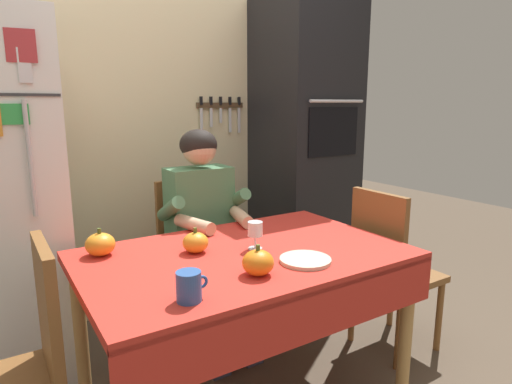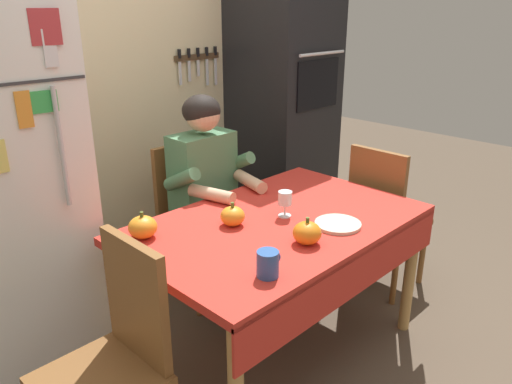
{
  "view_description": "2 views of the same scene",
  "coord_description": "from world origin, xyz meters",
  "px_view_note": "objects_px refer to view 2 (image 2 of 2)",
  "views": [
    {
      "loc": [
        -0.93,
        -1.46,
        1.38
      ],
      "look_at": [
        0.12,
        0.19,
        0.98
      ],
      "focal_mm": 30.33,
      "sensor_mm": 36.0,
      "label": 1
    },
    {
      "loc": [
        -1.59,
        -1.33,
        1.7
      ],
      "look_at": [
        -0.05,
        0.19,
        0.87
      ],
      "focal_mm": 34.7,
      "sensor_mm": 36.0,
      "label": 2
    }
  ],
  "objects_px": {
    "chair_behind_person": "(192,214)",
    "pumpkin_medium": "(143,227)",
    "wall_oven": "(283,101)",
    "serving_tray": "(338,224)",
    "pumpkin_large": "(307,233)",
    "pumpkin_small": "(233,216)",
    "coffee_mug": "(268,264)",
    "wine_glass": "(285,199)",
    "chair_left_side": "(116,353)",
    "chair_right_side": "(383,214)",
    "seated_person": "(211,186)",
    "dining_table": "(280,238)"
  },
  "relations": [
    {
      "from": "chair_behind_person",
      "to": "pumpkin_medium",
      "type": "xyz_separation_m",
      "value": [
        -0.63,
        -0.48,
        0.28
      ]
    },
    {
      "from": "wall_oven",
      "to": "coffee_mug",
      "type": "distance_m",
      "value": 1.91
    },
    {
      "from": "dining_table",
      "to": "chair_behind_person",
      "type": "height_order",
      "value": "chair_behind_person"
    },
    {
      "from": "chair_right_side",
      "to": "seated_person",
      "type": "bearing_deg",
      "value": 142.15
    },
    {
      "from": "wall_oven",
      "to": "chair_behind_person",
      "type": "bearing_deg",
      "value": -172.29
    },
    {
      "from": "dining_table",
      "to": "wine_glass",
      "type": "distance_m",
      "value": 0.18
    },
    {
      "from": "wall_oven",
      "to": "coffee_mug",
      "type": "height_order",
      "value": "wall_oven"
    },
    {
      "from": "seated_person",
      "to": "pumpkin_large",
      "type": "relative_size",
      "value": 10.13
    },
    {
      "from": "chair_right_side",
      "to": "serving_tray",
      "type": "xyz_separation_m",
      "value": [
        -0.75,
        -0.19,
        0.24
      ]
    },
    {
      "from": "coffee_mug",
      "to": "wine_glass",
      "type": "relative_size",
      "value": 0.88
    },
    {
      "from": "wine_glass",
      "to": "pumpkin_small",
      "type": "height_order",
      "value": "wine_glass"
    },
    {
      "from": "chair_right_side",
      "to": "chair_left_side",
      "type": "bearing_deg",
      "value": 179.53
    },
    {
      "from": "wine_glass",
      "to": "pumpkin_medium",
      "type": "distance_m",
      "value": 0.67
    },
    {
      "from": "serving_tray",
      "to": "chair_right_side",
      "type": "bearing_deg",
      "value": 14.41
    },
    {
      "from": "coffee_mug",
      "to": "wine_glass",
      "type": "distance_m",
      "value": 0.57
    },
    {
      "from": "chair_behind_person",
      "to": "chair_right_side",
      "type": "bearing_deg",
      "value": -45.28
    },
    {
      "from": "dining_table",
      "to": "chair_right_side",
      "type": "height_order",
      "value": "chair_right_side"
    },
    {
      "from": "dining_table",
      "to": "chair_left_side",
      "type": "xyz_separation_m",
      "value": [
        -0.9,
        -0.01,
        -0.14
      ]
    },
    {
      "from": "wall_oven",
      "to": "serving_tray",
      "type": "xyz_separation_m",
      "value": [
        -0.9,
        -1.14,
        -0.3
      ]
    },
    {
      "from": "chair_right_side",
      "to": "wine_glass",
      "type": "distance_m",
      "value": 0.9
    },
    {
      "from": "seated_person",
      "to": "dining_table",
      "type": "bearing_deg",
      "value": -98.39
    },
    {
      "from": "chair_behind_person",
      "to": "serving_tray",
      "type": "height_order",
      "value": "chair_behind_person"
    },
    {
      "from": "wall_oven",
      "to": "chair_right_side",
      "type": "xyz_separation_m",
      "value": [
        -0.15,
        -0.95,
        -0.54
      ]
    },
    {
      "from": "chair_behind_person",
      "to": "seated_person",
      "type": "distance_m",
      "value": 0.29
    },
    {
      "from": "pumpkin_small",
      "to": "coffee_mug",
      "type": "bearing_deg",
      "value": -117.03
    },
    {
      "from": "wine_glass",
      "to": "chair_behind_person",
      "type": "bearing_deg",
      "value": 87.96
    },
    {
      "from": "wine_glass",
      "to": "coffee_mug",
      "type": "bearing_deg",
      "value": -144.99
    },
    {
      "from": "chair_left_side",
      "to": "wall_oven",
      "type": "bearing_deg",
      "value": 25.61
    },
    {
      "from": "chair_behind_person",
      "to": "dining_table",
      "type": "bearing_deg",
      "value": -96.41
    },
    {
      "from": "serving_tray",
      "to": "seated_person",
      "type": "bearing_deg",
      "value": 94.29
    },
    {
      "from": "chair_left_side",
      "to": "wine_glass",
      "type": "bearing_deg",
      "value": 2.41
    },
    {
      "from": "dining_table",
      "to": "pumpkin_small",
      "type": "distance_m",
      "value": 0.26
    },
    {
      "from": "pumpkin_large",
      "to": "pumpkin_small",
      "type": "bearing_deg",
      "value": 104.55
    },
    {
      "from": "pumpkin_medium",
      "to": "serving_tray",
      "type": "bearing_deg",
      "value": -37.6
    },
    {
      "from": "chair_left_side",
      "to": "coffee_mug",
      "type": "distance_m",
      "value": 0.64
    },
    {
      "from": "pumpkin_large",
      "to": "serving_tray",
      "type": "bearing_deg",
      "value": 2.48
    },
    {
      "from": "pumpkin_medium",
      "to": "pumpkin_large",
      "type": "bearing_deg",
      "value": -50.13
    },
    {
      "from": "chair_behind_person",
      "to": "wine_glass",
      "type": "relative_size",
      "value": 7.31
    },
    {
      "from": "dining_table",
      "to": "wall_oven",
      "type": "bearing_deg",
      "value": 41.31
    },
    {
      "from": "wine_glass",
      "to": "pumpkin_large",
      "type": "height_order",
      "value": "wine_glass"
    },
    {
      "from": "chair_behind_person",
      "to": "wine_glass",
      "type": "distance_m",
      "value": 0.83
    },
    {
      "from": "pumpkin_large",
      "to": "coffee_mug",
      "type": "bearing_deg",
      "value": -168.01
    },
    {
      "from": "chair_right_side",
      "to": "wine_glass",
      "type": "bearing_deg",
      "value": 176.24
    },
    {
      "from": "coffee_mug",
      "to": "pumpkin_medium",
      "type": "xyz_separation_m",
      "value": [
        -0.14,
        0.61,
        -0.0
      ]
    },
    {
      "from": "wine_glass",
      "to": "serving_tray",
      "type": "bearing_deg",
      "value": -70.25
    },
    {
      "from": "chair_right_side",
      "to": "coffee_mug",
      "type": "xyz_separation_m",
      "value": [
        -1.3,
        -0.27,
        0.28
      ]
    },
    {
      "from": "seated_person",
      "to": "chair_right_side",
      "type": "height_order",
      "value": "seated_person"
    },
    {
      "from": "wall_oven",
      "to": "chair_left_side",
      "type": "xyz_separation_m",
      "value": [
        -1.95,
        -0.93,
        -0.54
      ]
    },
    {
      "from": "chair_behind_person",
      "to": "wine_glass",
      "type": "xyz_separation_m",
      "value": [
        -0.03,
        -0.76,
        0.32
      ]
    },
    {
      "from": "dining_table",
      "to": "seated_person",
      "type": "relative_size",
      "value": 1.12
    }
  ]
}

